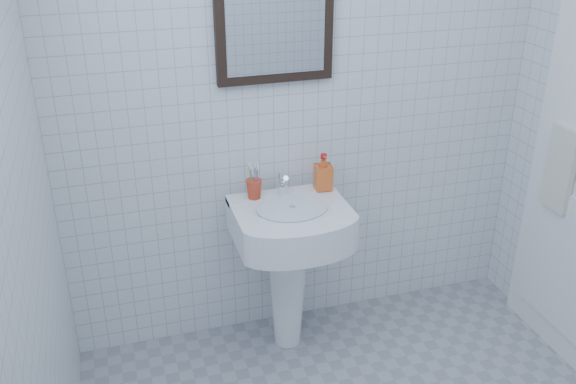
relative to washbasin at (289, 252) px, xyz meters
name	(u,v)px	position (x,y,z in m)	size (l,w,h in m)	color
wall_back	(304,76)	(0.13, 0.22, 0.74)	(2.20, 0.02, 2.50)	silver
wall_left	(8,251)	(-0.97, -0.98, 0.74)	(0.02, 2.40, 2.50)	silver
washbasin	(289,252)	(0.00, 0.00, 0.00)	(0.50, 0.36, 0.76)	white
faucet	(283,186)	(0.00, 0.09, 0.29)	(0.04, 0.10, 0.11)	white
toothbrush_cup	(254,189)	(-0.13, 0.10, 0.29)	(0.07, 0.07, 0.09)	red
soap_dispenser	(323,171)	(0.19, 0.10, 0.33)	(0.08, 0.08, 0.17)	#CD5214
wall_mirror	(275,7)	(0.00, 0.20, 1.04)	(0.50, 0.04, 0.62)	black
towel_ring	(572,130)	(1.19, -0.24, 0.54)	(0.18, 0.18, 0.01)	white
hand_towel	(560,169)	(1.17, -0.24, 0.36)	(0.03, 0.16, 0.38)	silver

